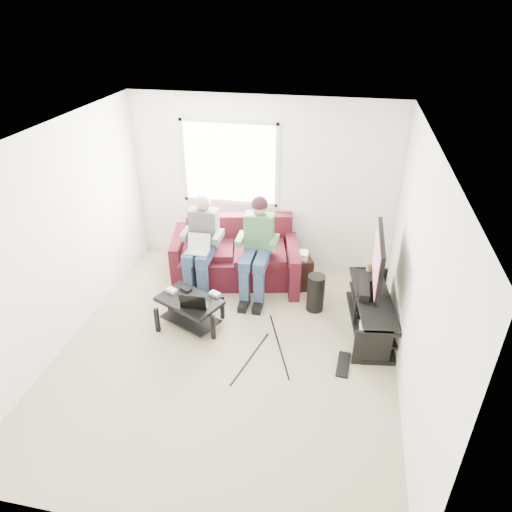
% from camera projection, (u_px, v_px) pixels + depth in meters
% --- Properties ---
extents(floor, '(4.50, 4.50, 0.00)m').
position_uv_depth(floor, '(228.00, 349.00, 5.59)').
color(floor, '#B1A989').
rests_on(floor, ground).
extents(ceiling, '(4.50, 4.50, 0.00)m').
position_uv_depth(ceiling, '(220.00, 139.00, 4.29)').
color(ceiling, white).
rests_on(ceiling, wall_back).
extents(wall_back, '(4.50, 0.00, 4.50)m').
position_uv_depth(wall_back, '(263.00, 184.00, 6.85)').
color(wall_back, white).
rests_on(wall_back, floor).
extents(wall_front, '(4.50, 0.00, 4.50)m').
position_uv_depth(wall_front, '(138.00, 425.00, 3.03)').
color(wall_front, white).
rests_on(wall_front, floor).
extents(wall_left, '(0.00, 4.50, 4.50)m').
position_uv_depth(wall_left, '(58.00, 241.00, 5.28)').
color(wall_left, white).
rests_on(wall_left, floor).
extents(wall_right, '(0.00, 4.50, 4.50)m').
position_uv_depth(wall_right, '(416.00, 278.00, 4.60)').
color(wall_right, white).
rests_on(wall_right, floor).
extents(window, '(1.48, 0.04, 1.28)m').
position_uv_depth(window, '(230.00, 163.00, 6.77)').
color(window, white).
rests_on(window, wall_back).
extents(sofa, '(2.09, 1.22, 0.90)m').
position_uv_depth(sofa, '(235.00, 258.00, 6.89)').
color(sofa, '#481218').
rests_on(sofa, floor).
extents(person_left, '(0.40, 0.71, 1.37)m').
position_uv_depth(person_left, '(201.00, 241.00, 6.44)').
color(person_left, navy).
rests_on(person_left, sofa).
extents(person_right, '(0.40, 0.71, 1.42)m').
position_uv_depth(person_right, '(257.00, 241.00, 6.30)').
color(person_right, navy).
rests_on(person_right, sofa).
extents(laptop_silver, '(0.35, 0.26, 0.24)m').
position_uv_depth(laptop_silver, '(197.00, 248.00, 6.30)').
color(laptop_silver, silver).
rests_on(laptop_silver, person_left).
extents(coffee_table, '(0.94, 0.78, 0.40)m').
position_uv_depth(coffee_table, '(190.00, 306.00, 5.87)').
color(coffee_table, black).
rests_on(coffee_table, floor).
extents(laptop_black, '(0.41, 0.36, 0.24)m').
position_uv_depth(laptop_black, '(195.00, 296.00, 5.67)').
color(laptop_black, black).
rests_on(laptop_black, coffee_table).
extents(controller_a, '(0.17, 0.14, 0.04)m').
position_uv_depth(controller_a, '(171.00, 290.00, 5.96)').
color(controller_a, silver).
rests_on(controller_a, coffee_table).
extents(controller_b, '(0.17, 0.15, 0.04)m').
position_uv_depth(controller_b, '(186.00, 289.00, 5.98)').
color(controller_b, black).
rests_on(controller_b, coffee_table).
extents(controller_c, '(0.17, 0.14, 0.04)m').
position_uv_depth(controller_c, '(215.00, 294.00, 5.89)').
color(controller_c, gray).
rests_on(controller_c, coffee_table).
extents(tv_stand, '(0.63, 1.50, 0.48)m').
position_uv_depth(tv_stand, '(371.00, 314.00, 5.87)').
color(tv_stand, black).
rests_on(tv_stand, floor).
extents(tv, '(0.12, 1.10, 0.81)m').
position_uv_depth(tv, '(378.00, 261.00, 5.59)').
color(tv, black).
rests_on(tv, tv_stand).
extents(soundbar, '(0.12, 0.50, 0.10)m').
position_uv_depth(soundbar, '(364.00, 288.00, 5.81)').
color(soundbar, black).
rests_on(soundbar, tv_stand).
extents(drink_cup, '(0.08, 0.08, 0.12)m').
position_uv_depth(drink_cup, '(369.00, 267.00, 6.25)').
color(drink_cup, '#A67747').
rests_on(drink_cup, tv_stand).
extents(console_white, '(0.30, 0.22, 0.06)m').
position_uv_depth(console_white, '(372.00, 329.00, 5.49)').
color(console_white, silver).
rests_on(console_white, tv_stand).
extents(console_grey, '(0.34, 0.26, 0.08)m').
position_uv_depth(console_grey, '(371.00, 295.00, 6.08)').
color(console_grey, gray).
rests_on(console_grey, tv_stand).
extents(console_black, '(0.38, 0.30, 0.07)m').
position_uv_depth(console_black, '(372.00, 311.00, 5.79)').
color(console_black, black).
rests_on(console_black, tv_stand).
extents(subwoofer, '(0.23, 0.23, 0.53)m').
position_uv_depth(subwoofer, '(316.00, 293.00, 6.18)').
color(subwoofer, black).
rests_on(subwoofer, floor).
extents(keyboard_floor, '(0.17, 0.44, 0.02)m').
position_uv_depth(keyboard_floor, '(343.00, 364.00, 5.35)').
color(keyboard_floor, black).
rests_on(keyboard_floor, floor).
extents(end_table, '(0.33, 0.33, 0.59)m').
position_uv_depth(end_table, '(299.00, 271.00, 6.66)').
color(end_table, black).
rests_on(end_table, floor).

